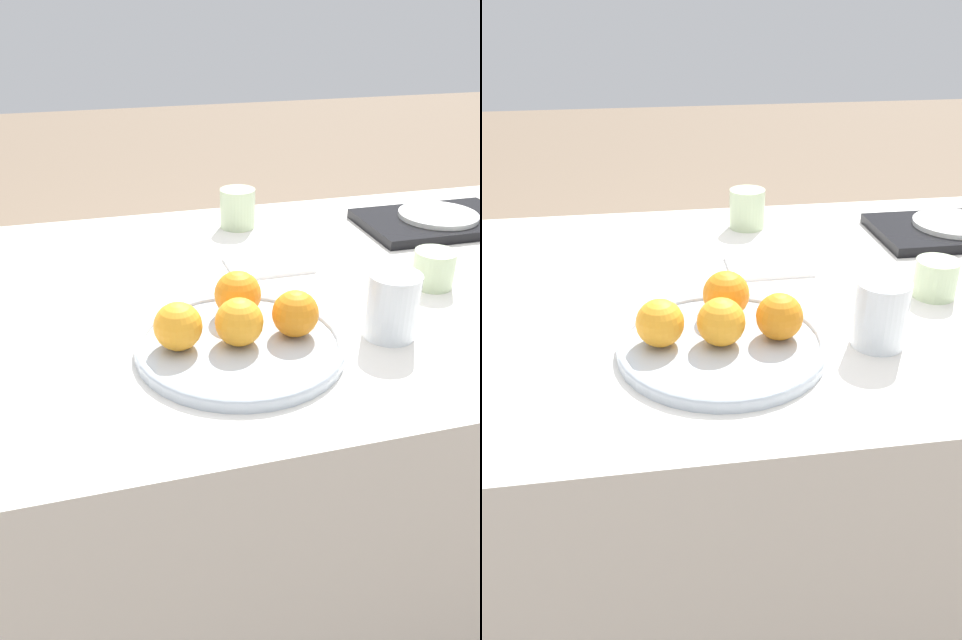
% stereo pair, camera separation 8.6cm
% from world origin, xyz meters
% --- Properties ---
extents(ground_plane, '(12.00, 12.00, 0.00)m').
position_xyz_m(ground_plane, '(0.00, 0.00, 0.00)').
color(ground_plane, '#7A6651').
extents(table, '(1.36, 0.86, 0.71)m').
position_xyz_m(table, '(0.00, 0.00, 0.35)').
color(table, silver).
rests_on(table, ground_plane).
extents(fruit_platter, '(0.30, 0.30, 0.02)m').
position_xyz_m(fruit_platter, '(-0.13, -0.20, 0.72)').
color(fruit_platter, '#B2BCC6').
rests_on(fruit_platter, table).
extents(orange_0, '(0.07, 0.07, 0.07)m').
position_xyz_m(orange_0, '(-0.13, -0.20, 0.75)').
color(orange_0, orange).
rests_on(orange_0, fruit_platter).
extents(orange_1, '(0.07, 0.07, 0.07)m').
position_xyz_m(orange_1, '(-0.11, -0.12, 0.76)').
color(orange_1, orange).
rests_on(orange_1, fruit_platter).
extents(orange_2, '(0.07, 0.07, 0.07)m').
position_xyz_m(orange_2, '(-0.21, -0.19, 0.75)').
color(orange_2, orange).
rests_on(orange_2, fruit_platter).
extents(orange_3, '(0.07, 0.07, 0.07)m').
position_xyz_m(orange_3, '(-0.05, -0.19, 0.75)').
color(orange_3, orange).
rests_on(orange_3, fruit_platter).
extents(water_glass, '(0.08, 0.08, 0.10)m').
position_xyz_m(water_glass, '(0.10, -0.21, 0.76)').
color(water_glass, silver).
rests_on(water_glass, table).
extents(serving_tray, '(0.32, 0.21, 0.02)m').
position_xyz_m(serving_tray, '(0.41, 0.19, 0.72)').
color(serving_tray, black).
rests_on(serving_tray, table).
extents(side_plate, '(0.17, 0.17, 0.01)m').
position_xyz_m(side_plate, '(0.41, 0.19, 0.73)').
color(side_plate, silver).
rests_on(side_plate, serving_tray).
extents(cup_0, '(0.07, 0.07, 0.06)m').
position_xyz_m(cup_0, '(0.25, -0.07, 0.74)').
color(cup_0, '#B7CC9E').
rests_on(cup_0, table).
extents(cup_1, '(0.07, 0.07, 0.08)m').
position_xyz_m(cup_1, '(-0.00, 0.30, 0.75)').
color(cup_1, '#B7CC9E').
rests_on(cup_1, table).
extents(napkin, '(0.15, 0.11, 0.01)m').
position_xyz_m(napkin, '(0.00, 0.08, 0.71)').
color(napkin, white).
rests_on(napkin, table).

